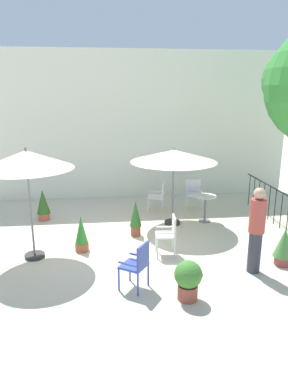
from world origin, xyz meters
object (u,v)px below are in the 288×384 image
(patio_umbrella_0, at_px, (174,156))
(patio_chair_1, at_px, (159,194))
(potted_plant_2, at_px, (81,234))
(standing_person, at_px, (256,229))
(patio_chair_3, at_px, (137,263))
(potted_plant_3, at_px, (284,246))
(patio_chair_0, at_px, (169,232))
(potted_plant_5, at_px, (188,278))
(cafe_table_0, at_px, (205,204))
(potted_plant_1, at_px, (43,204))
(patio_chair_2, at_px, (193,192))
(potted_plant_0, at_px, (136,217))
(patio_umbrella_1, at_px, (26,161))

(patio_umbrella_0, height_order, patio_chair_1, patio_umbrella_0)
(potted_plant_2, xyz_separation_m, standing_person, (3.56, -1.43, 0.53))
(patio_chair_3, distance_m, potted_plant_3, 3.26)
(patio_chair_1, relative_size, potted_plant_3, 1.11)
(patio_umbrella_0, bearing_deg, potted_plant_2, -148.04)
(patio_chair_0, xyz_separation_m, potted_plant_5, (0.01, -1.85, -0.13))
(cafe_table_0, relative_size, potted_plant_1, 0.85)
(potted_plant_5, xyz_separation_m, standing_person, (1.58, 0.86, 0.52))
(patio_chair_1, height_order, patio_chair_2, patio_chair_1)
(cafe_table_0, distance_m, potted_plant_2, 3.77)
(patio_chair_3, relative_size, potted_plant_1, 1.04)
(patio_chair_3, bearing_deg, potted_plant_0, 85.44)
(patio_umbrella_1, relative_size, potted_plant_0, 2.66)
(potted_plant_2, bearing_deg, patio_umbrella_1, -167.48)
(patio_umbrella_1, distance_m, standing_person, 4.92)
(patio_chair_0, relative_size, patio_chair_1, 1.02)
(patio_umbrella_1, relative_size, potted_plant_3, 3.03)
(potted_plant_2, bearing_deg, patio_chair_1, 51.01)
(patio_chair_2, height_order, potted_plant_0, potted_plant_0)
(patio_chair_0, height_order, patio_chair_2, patio_chair_0)
(patio_chair_1, relative_size, potted_plant_0, 0.97)
(standing_person, bearing_deg, potted_plant_0, 135.23)
(potted_plant_2, bearing_deg, patio_chair_3, -58.54)
(patio_umbrella_1, xyz_separation_m, potted_plant_0, (2.37, 1.02, -1.71))
(patio_umbrella_0, distance_m, patio_chair_1, 1.90)
(patio_chair_0, bearing_deg, patio_umbrella_1, 176.09)
(potted_plant_1, bearing_deg, potted_plant_0, -30.52)
(patio_umbrella_0, distance_m, patio_chair_3, 3.87)
(patio_chair_1, bearing_deg, potted_plant_2, -128.99)
(potted_plant_5, bearing_deg, patio_umbrella_0, 83.09)
(potted_plant_0, xyz_separation_m, potted_plant_2, (-1.33, -0.79, -0.09))
(patio_chair_2, distance_m, potted_plant_1, 4.64)
(patio_chair_3, distance_m, potted_plant_1, 4.74)
(potted_plant_3, bearing_deg, patio_chair_0, 161.92)
(potted_plant_1, height_order, potted_plant_3, potted_plant_1)
(potted_plant_2, bearing_deg, standing_person, -21.79)
(patio_chair_2, relative_size, standing_person, 0.50)
(patio_chair_0, xyz_separation_m, standing_person, (1.60, -0.99, 0.39))
(patio_umbrella_0, bearing_deg, cafe_table_0, 5.85)
(patio_umbrella_0, xyz_separation_m, patio_umbrella_1, (-3.48, -1.75, 0.28))
(potted_plant_0, distance_m, potted_plant_1, 2.95)
(potted_plant_5, relative_size, standing_person, 0.41)
(cafe_table_0, bearing_deg, standing_person, -87.02)
(patio_chair_0, height_order, patio_chair_1, patio_chair_0)
(patio_chair_2, bearing_deg, patio_umbrella_1, -144.67)
(patio_umbrella_0, height_order, potted_plant_2, patio_umbrella_0)
(patio_chair_0, height_order, potted_plant_2, patio_chair_0)
(cafe_table_0, bearing_deg, potted_plant_1, 171.81)
(patio_chair_1, distance_m, potted_plant_1, 3.50)
(patio_umbrella_1, height_order, potted_plant_2, patio_umbrella_1)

